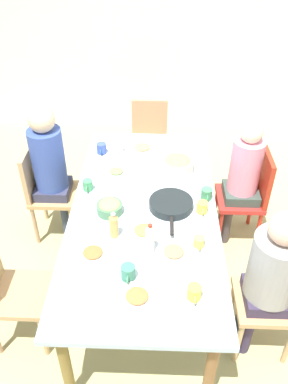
% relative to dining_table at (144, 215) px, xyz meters
% --- Properties ---
extents(ground_plane, '(6.50, 6.50, 0.00)m').
position_rel_dining_table_xyz_m(ground_plane, '(0.00, 0.00, -0.70)').
color(ground_plane, tan).
extents(wall_left, '(0.12, 4.73, 2.60)m').
position_rel_dining_table_xyz_m(wall_left, '(-2.77, 0.00, 0.60)').
color(wall_left, silver).
rests_on(wall_left, ground_plane).
extents(dining_table, '(2.23, 1.07, 0.77)m').
position_rel_dining_table_xyz_m(dining_table, '(0.00, 0.00, 0.00)').
color(dining_table, silver).
rests_on(dining_table, ground_plane).
extents(chair_0, '(0.40, 0.40, 0.90)m').
position_rel_dining_table_xyz_m(chair_0, '(-0.56, -0.92, -0.19)').
color(chair_0, tan).
rests_on(chair_0, ground_plane).
extents(person_0, '(0.30, 0.30, 1.30)m').
position_rel_dining_table_xyz_m(person_0, '(-0.56, -0.83, 0.07)').
color(person_0, '#24314C').
rests_on(person_0, ground_plane).
extents(chair_1, '(0.40, 0.40, 0.90)m').
position_rel_dining_table_xyz_m(chair_1, '(0.56, 0.92, -0.19)').
color(chair_1, tan).
rests_on(chair_1, ground_plane).
extents(person_1, '(0.33, 0.33, 1.21)m').
position_rel_dining_table_xyz_m(person_1, '(0.56, 0.83, 0.03)').
color(person_1, '#342A45').
rests_on(person_1, ground_plane).
extents(chair_2, '(0.40, 0.40, 0.90)m').
position_rel_dining_table_xyz_m(chair_2, '(-1.50, 0.00, -0.19)').
color(chair_2, tan).
rests_on(chair_2, ground_plane).
extents(chair_3, '(0.40, 0.40, 0.90)m').
position_rel_dining_table_xyz_m(chair_3, '(-0.56, 0.92, -0.19)').
color(chair_3, red).
rests_on(chair_3, ground_plane).
extents(person_3, '(0.30, 0.30, 1.20)m').
position_rel_dining_table_xyz_m(person_3, '(-0.56, 0.82, 0.00)').
color(person_3, '#443D3F').
rests_on(person_3, ground_plane).
extents(chair_4, '(0.40, 0.40, 0.90)m').
position_rel_dining_table_xyz_m(chair_4, '(0.56, -0.92, -0.19)').
color(chair_4, tan).
rests_on(chair_4, ground_plane).
extents(plate_0, '(0.24, 0.24, 0.04)m').
position_rel_dining_table_xyz_m(plate_0, '(0.82, -0.01, 0.08)').
color(plate_0, white).
rests_on(plate_0, dining_table).
extents(plate_1, '(0.23, 0.23, 0.04)m').
position_rel_dining_table_xyz_m(plate_1, '(0.49, -0.31, 0.08)').
color(plate_1, white).
rests_on(plate_1, dining_table).
extents(plate_2, '(0.24, 0.24, 0.04)m').
position_rel_dining_table_xyz_m(plate_2, '(0.27, 0.01, 0.08)').
color(plate_2, white).
rests_on(plate_2, dining_table).
extents(plate_3, '(0.24, 0.24, 0.04)m').
position_rel_dining_table_xyz_m(plate_3, '(0.46, 0.21, 0.08)').
color(plate_3, white).
rests_on(plate_3, dining_table).
extents(plate_4, '(0.20, 0.20, 0.04)m').
position_rel_dining_table_xyz_m(plate_4, '(-0.44, -0.24, 0.08)').
color(plate_4, white).
rests_on(plate_4, dining_table).
extents(plate_5, '(0.25, 0.25, 0.04)m').
position_rel_dining_table_xyz_m(plate_5, '(-0.83, -0.05, 0.08)').
color(plate_5, white).
rests_on(plate_5, dining_table).
extents(bowl_0, '(0.26, 0.26, 0.12)m').
position_rel_dining_table_xyz_m(bowl_0, '(-0.51, 0.26, 0.13)').
color(bowl_0, beige).
rests_on(bowl_0, dining_table).
extents(bowl_1, '(0.19, 0.19, 0.09)m').
position_rel_dining_table_xyz_m(bowl_1, '(0.06, -0.25, 0.12)').
color(bowl_1, '#4A7952').
rests_on(bowl_1, dining_table).
extents(serving_pan, '(0.50, 0.32, 0.06)m').
position_rel_dining_table_xyz_m(serving_pan, '(-0.01, 0.20, 0.10)').
color(serving_pan, black).
rests_on(serving_pan, dining_table).
extents(cup_0, '(0.11, 0.07, 0.07)m').
position_rel_dining_table_xyz_m(cup_0, '(0.38, 0.38, 0.11)').
color(cup_0, '#E1C355').
rests_on(cup_0, dining_table).
extents(cup_1, '(0.12, 0.09, 0.10)m').
position_rel_dining_table_xyz_m(cup_1, '(0.67, -0.07, 0.12)').
color(cup_1, '#3D8367').
rests_on(cup_1, dining_table).
extents(cup_2, '(0.12, 0.08, 0.09)m').
position_rel_dining_table_xyz_m(cup_2, '(-0.75, -0.41, 0.12)').
color(cup_2, '#3D53A6').
rests_on(cup_2, dining_table).
extents(cup_3, '(0.11, 0.07, 0.09)m').
position_rel_dining_table_xyz_m(cup_3, '(-0.79, -0.25, 0.11)').
color(cup_3, white).
rests_on(cup_3, dining_table).
extents(cup_4, '(0.12, 0.08, 0.09)m').
position_rel_dining_table_xyz_m(cup_4, '(-0.13, 0.47, 0.11)').
color(cup_4, '#44875A').
rests_on(cup_4, dining_table).
extents(cup_5, '(0.12, 0.08, 0.09)m').
position_rel_dining_table_xyz_m(cup_5, '(0.80, 0.32, 0.11)').
color(cup_5, yellow).
rests_on(cup_5, dining_table).
extents(cup_6, '(0.11, 0.08, 0.09)m').
position_rel_dining_table_xyz_m(cup_6, '(-0.21, -0.45, 0.11)').
color(cup_6, '#43955A').
rests_on(cup_6, dining_table).
extents(cup_7, '(0.11, 0.08, 0.09)m').
position_rel_dining_table_xyz_m(cup_7, '(0.03, 0.42, 0.11)').
color(cup_7, yellow).
rests_on(cup_7, dining_table).
extents(bottle_0, '(0.06, 0.06, 0.20)m').
position_rel_dining_table_xyz_m(bottle_0, '(0.30, -0.19, 0.16)').
color(bottle_0, tan).
rests_on(bottle_0, dining_table).
extents(bottle_1, '(0.06, 0.06, 0.24)m').
position_rel_dining_table_xyz_m(bottle_1, '(0.44, 0.05, 0.18)').
color(bottle_1, white).
rests_on(bottle_1, dining_table).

